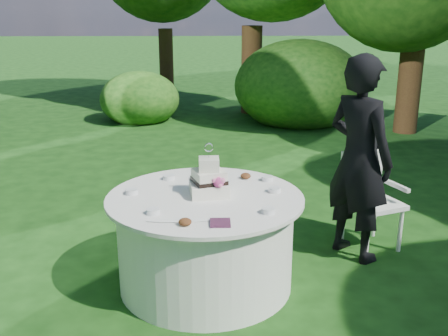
{
  "coord_description": "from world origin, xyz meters",
  "views": [
    {
      "loc": [
        0.02,
        -3.88,
        2.19
      ],
      "look_at": [
        0.15,
        0.0,
        1.0
      ],
      "focal_mm": 42.0,
      "sensor_mm": 36.0,
      "label": 1
    }
  ],
  "objects_px": {
    "guest": "(359,159)",
    "cake": "(209,181)",
    "table": "(205,240)",
    "chair": "(368,192)",
    "napkins": "(220,223)"
  },
  "relations": [
    {
      "from": "guest",
      "to": "cake",
      "type": "xyz_separation_m",
      "value": [
        -1.32,
        -0.46,
        -0.03
      ]
    },
    {
      "from": "table",
      "to": "chair",
      "type": "bearing_deg",
      "value": 25.46
    },
    {
      "from": "guest",
      "to": "table",
      "type": "bearing_deg",
      "value": 76.52
    },
    {
      "from": "napkins",
      "to": "chair",
      "type": "distance_m",
      "value": 1.94
    },
    {
      "from": "chair",
      "to": "guest",
      "type": "bearing_deg",
      "value": -128.17
    },
    {
      "from": "napkins",
      "to": "table",
      "type": "distance_m",
      "value": 0.69
    },
    {
      "from": "napkins",
      "to": "guest",
      "type": "height_order",
      "value": "guest"
    },
    {
      "from": "cake",
      "to": "chair",
      "type": "xyz_separation_m",
      "value": [
        1.5,
        0.69,
        -0.36
      ]
    },
    {
      "from": "napkins",
      "to": "cake",
      "type": "xyz_separation_m",
      "value": [
        -0.07,
        0.6,
        0.1
      ]
    },
    {
      "from": "napkins",
      "to": "guest",
      "type": "distance_m",
      "value": 1.65
    },
    {
      "from": "napkins",
      "to": "guest",
      "type": "bearing_deg",
      "value": 40.42
    },
    {
      "from": "napkins",
      "to": "table",
      "type": "relative_size",
      "value": 0.09
    },
    {
      "from": "cake",
      "to": "chair",
      "type": "height_order",
      "value": "cake"
    },
    {
      "from": "guest",
      "to": "table",
      "type": "xyz_separation_m",
      "value": [
        -1.36,
        -0.5,
        -0.53
      ]
    },
    {
      "from": "cake",
      "to": "napkins",
      "type": "bearing_deg",
      "value": -83.28
    }
  ]
}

